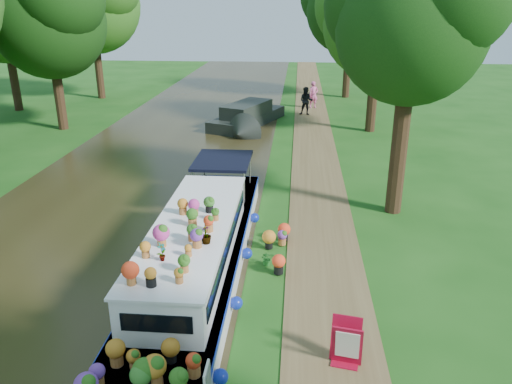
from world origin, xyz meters
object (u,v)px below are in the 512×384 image
object	(u,v)px
pedestrian_dark	(306,101)
second_boat	(247,117)
sandwich_board	(346,345)
pedestrian_pink	(313,95)
plant_boat	(194,260)

from	to	relation	value
pedestrian_dark	second_boat	bearing A→B (deg)	-129.35
sandwich_board	pedestrian_dark	distance (m)	24.32
second_boat	pedestrian_pink	xyz separation A→B (m)	(4.11, 5.78, 0.38)
second_boat	pedestrian_pink	size ratio (longest dim) A/B	4.20
plant_boat	sandwich_board	xyz separation A→B (m)	(3.68, -2.63, -0.37)
plant_boat	second_boat	bearing A→B (deg)	91.56
second_boat	sandwich_board	bearing A→B (deg)	-56.46
second_boat	sandwich_board	world-z (taller)	second_boat
second_boat	pedestrian_pink	world-z (taller)	pedestrian_pink
sandwich_board	pedestrian_pink	xyz separation A→B (m)	(-0.07, 26.73, 0.47)
plant_boat	pedestrian_pink	world-z (taller)	plant_boat
second_boat	pedestrian_pink	bearing A→B (deg)	76.82
sandwich_board	pedestrian_pink	bearing A→B (deg)	100.91
second_boat	plant_boat	bearing A→B (deg)	-66.19
plant_boat	sandwich_board	world-z (taller)	plant_boat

